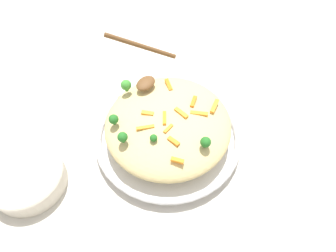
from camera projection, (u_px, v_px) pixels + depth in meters
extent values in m
plane|color=beige|center=(168.00, 140.00, 0.81)|extent=(2.40, 2.40, 0.00)
cylinder|color=silver|center=(168.00, 138.00, 0.81)|extent=(0.35, 0.35, 0.02)
torus|color=silver|center=(168.00, 134.00, 0.79)|extent=(0.38, 0.38, 0.02)
torus|color=black|center=(168.00, 134.00, 0.79)|extent=(0.37, 0.37, 0.00)
ellipsoid|color=#D1BA7A|center=(168.00, 125.00, 0.75)|extent=(0.32, 0.31, 0.08)
cube|color=orange|center=(199.00, 114.00, 0.73)|extent=(0.03, 0.04, 0.01)
cube|color=orange|center=(193.00, 102.00, 0.75)|extent=(0.03, 0.02, 0.01)
cube|color=orange|center=(181.00, 113.00, 0.72)|extent=(0.01, 0.04, 0.01)
cube|color=orange|center=(164.00, 117.00, 0.71)|extent=(0.03, 0.03, 0.01)
cube|color=orange|center=(145.00, 127.00, 0.70)|extent=(0.04, 0.03, 0.01)
cube|color=orange|center=(148.00, 113.00, 0.72)|extent=(0.02, 0.03, 0.01)
cube|color=orange|center=(168.00, 129.00, 0.70)|extent=(0.03, 0.01, 0.01)
cube|color=orange|center=(169.00, 85.00, 0.78)|extent=(0.03, 0.04, 0.01)
cube|color=orange|center=(214.00, 106.00, 0.74)|extent=(0.04, 0.02, 0.01)
cube|color=orange|center=(174.00, 141.00, 0.68)|extent=(0.01, 0.03, 0.01)
cube|color=orange|center=(177.00, 160.00, 0.66)|extent=(0.02, 0.03, 0.01)
cylinder|color=#205B1C|center=(123.00, 140.00, 0.68)|extent=(0.01, 0.01, 0.01)
sphere|color=#236B23|center=(123.00, 137.00, 0.67)|extent=(0.02, 0.02, 0.02)
cylinder|color=#205B1C|center=(114.00, 122.00, 0.71)|extent=(0.01, 0.01, 0.01)
sphere|color=#236B23|center=(114.00, 119.00, 0.70)|extent=(0.02, 0.02, 0.02)
cylinder|color=#205B1C|center=(154.00, 140.00, 0.68)|extent=(0.01, 0.01, 0.00)
sphere|color=#236B23|center=(154.00, 138.00, 0.68)|extent=(0.02, 0.02, 0.02)
cylinder|color=#205B1C|center=(205.00, 145.00, 0.68)|extent=(0.01, 0.01, 0.01)
sphere|color=#236B23|center=(206.00, 142.00, 0.67)|extent=(0.02, 0.02, 0.02)
cylinder|color=#377928|center=(127.00, 88.00, 0.77)|extent=(0.01, 0.01, 0.01)
sphere|color=#3D8E33|center=(127.00, 85.00, 0.76)|extent=(0.03, 0.03, 0.03)
ellipsoid|color=brown|center=(146.00, 83.00, 0.77)|extent=(0.06, 0.04, 0.02)
cylinder|color=brown|center=(142.00, 46.00, 0.78)|extent=(0.14, 0.13, 0.10)
cylinder|color=beige|center=(27.00, 178.00, 0.72)|extent=(0.18, 0.18, 0.06)
torus|color=beige|center=(23.00, 173.00, 0.70)|extent=(0.18, 0.18, 0.01)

